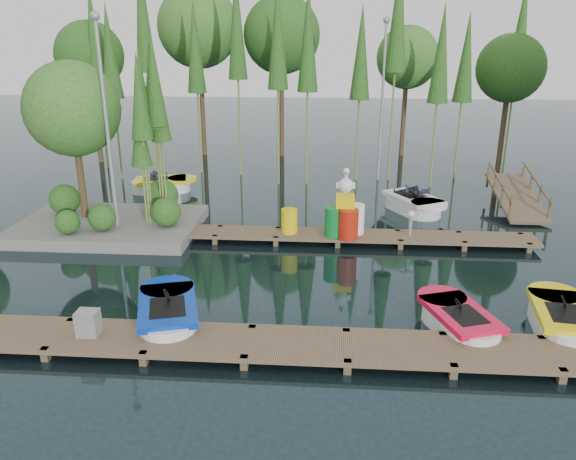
# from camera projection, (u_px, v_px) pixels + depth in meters

# --- Properties ---
(ground_plane) EXTENTS (90.00, 90.00, 0.00)m
(ground_plane) POSITION_uv_depth(u_px,v_px,m) (270.00, 270.00, 16.58)
(ground_plane) COLOR #1A2C32
(near_dock) EXTENTS (18.00, 1.50, 0.50)m
(near_dock) POSITION_uv_depth(u_px,v_px,m) (248.00, 343.00, 12.27)
(near_dock) COLOR brown
(near_dock) RESTS_ON ground
(far_dock) EXTENTS (15.00, 1.20, 0.50)m
(far_dock) POSITION_uv_depth(u_px,v_px,m) (307.00, 235.00, 18.78)
(far_dock) COLOR brown
(far_dock) RESTS_ON ground
(island) EXTENTS (6.20, 4.20, 6.75)m
(island) POSITION_uv_depth(u_px,v_px,m) (95.00, 140.00, 19.04)
(island) COLOR slate
(island) RESTS_ON ground
(tree_screen) EXTENTS (34.42, 18.53, 10.31)m
(tree_screen) POSITION_uv_depth(u_px,v_px,m) (247.00, 44.00, 24.61)
(tree_screen) COLOR #48351E
(tree_screen) RESTS_ON ground
(lamp_island) EXTENTS (0.30, 0.30, 7.25)m
(lamp_island) POSITION_uv_depth(u_px,v_px,m) (105.00, 111.00, 17.88)
(lamp_island) COLOR gray
(lamp_island) RESTS_ON ground
(lamp_rear) EXTENTS (0.30, 0.30, 7.25)m
(lamp_rear) POSITION_uv_depth(u_px,v_px,m) (383.00, 87.00, 25.20)
(lamp_rear) COLOR gray
(lamp_rear) RESTS_ON ground
(ramp) EXTENTS (1.50, 3.94, 1.49)m
(ramp) POSITION_uv_depth(u_px,v_px,m) (517.00, 196.00, 21.86)
(ramp) COLOR brown
(ramp) RESTS_ON ground
(boat_blue) EXTENTS (2.10, 3.20, 0.99)m
(boat_blue) POSITION_uv_depth(u_px,v_px,m) (168.00, 314.00, 13.41)
(boat_blue) COLOR white
(boat_blue) RESTS_ON ground
(boat_red) EXTENTS (1.98, 2.88, 0.89)m
(boat_red) POSITION_uv_depth(u_px,v_px,m) (458.00, 322.00, 13.14)
(boat_red) COLOR white
(boat_red) RESTS_ON ground
(boat_yellow_near) EXTENTS (1.63, 2.95, 0.94)m
(boat_yellow_near) POSITION_uv_depth(u_px,v_px,m) (561.00, 320.00, 13.18)
(boat_yellow_near) COLOR white
(boat_yellow_near) RESTS_ON ground
(boat_yellow_far) EXTENTS (3.03, 1.90, 1.41)m
(boat_yellow_far) POSITION_uv_depth(u_px,v_px,m) (162.00, 185.00, 24.58)
(boat_yellow_far) COLOR white
(boat_yellow_far) RESTS_ON ground
(boat_white_far) EXTENTS (2.65, 3.29, 1.42)m
(boat_white_far) POSITION_uv_depth(u_px,v_px,m) (414.00, 204.00, 21.82)
(boat_white_far) COLOR white
(boat_white_far) RESTS_ON ground
(utility_cabinet) EXTENTS (0.47, 0.40, 0.58)m
(utility_cabinet) POSITION_uv_depth(u_px,v_px,m) (88.00, 323.00, 12.41)
(utility_cabinet) COLOR gray
(utility_cabinet) RESTS_ON near_dock
(yellow_barrel) EXTENTS (0.54, 0.54, 0.81)m
(yellow_barrel) POSITION_uv_depth(u_px,v_px,m) (289.00, 221.00, 18.66)
(yellow_barrel) COLOR yellow
(yellow_barrel) RESTS_ON far_dock
(drum_cluster) EXTENTS (1.31, 1.20, 2.26)m
(drum_cluster) POSITION_uv_depth(u_px,v_px,m) (346.00, 216.00, 18.30)
(drum_cluster) COLOR #0D7529
(drum_cluster) RESTS_ON far_dock
(seagull_post) EXTENTS (0.52, 0.28, 0.84)m
(seagull_post) POSITION_uv_depth(u_px,v_px,m) (411.00, 219.00, 18.33)
(seagull_post) COLOR gray
(seagull_post) RESTS_ON far_dock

